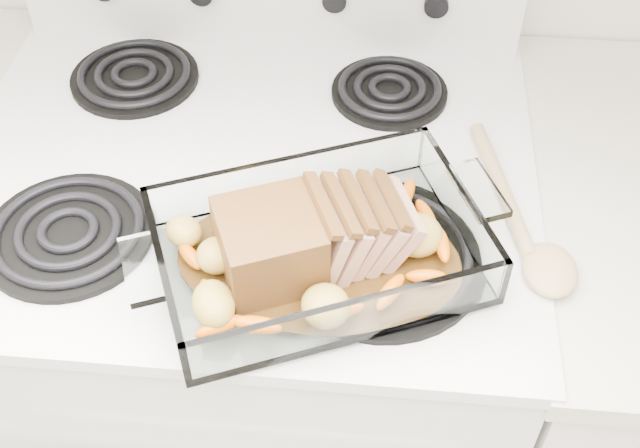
{
  "coord_description": "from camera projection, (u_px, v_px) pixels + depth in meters",
  "views": [
    {
      "loc": [
        0.18,
        0.87,
        1.66
      ],
      "look_at": [
        0.12,
        1.49,
        0.99
      ],
      "focal_mm": 45.0,
      "sensor_mm": 36.0,
      "label": 1
    }
  ],
  "objects": [
    {
      "name": "wooden_spoon",
      "position": [
        528.0,
        232.0,
        0.97
      ],
      "size": [
        0.12,
        0.29,
        0.02
      ],
      "rotation": [
        0.0,
        0.0,
        0.23
      ],
      "color": "tan",
      "rests_on": "electric_range"
    },
    {
      "name": "pork_roast",
      "position": [
        299.0,
        234.0,
        0.9
      ],
      "size": [
        0.22,
        0.11,
        0.09
      ],
      "rotation": [
        0.0,
        0.0,
        0.41
      ],
      "color": "#5C3B13",
      "rests_on": "baking_dish"
    },
    {
      "name": "baking_dish",
      "position": [
        318.0,
        254.0,
        0.93
      ],
      "size": [
        0.36,
        0.24,
        0.07
      ],
      "rotation": [
        0.0,
        0.0,
        0.4
      ],
      "color": "white",
      "rests_on": "electric_range"
    },
    {
      "name": "roast_vegetables",
      "position": [
        318.0,
        228.0,
        0.94
      ],
      "size": [
        0.33,
        0.18,
        0.04
      ],
      "rotation": [
        0.0,
        0.0,
        0.17
      ],
      "color": "orange",
      "rests_on": "baking_dish"
    },
    {
      "name": "electric_range",
      "position": [
        262.0,
        350.0,
        1.41
      ],
      "size": [
        0.78,
        0.7,
        1.12
      ],
      "color": "white",
      "rests_on": "ground"
    }
  ]
}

